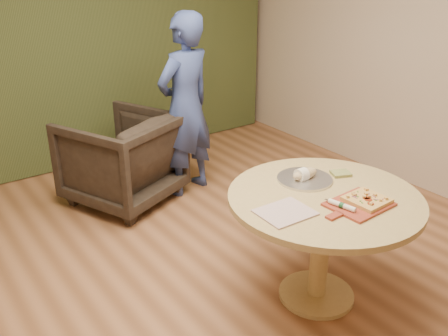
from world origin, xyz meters
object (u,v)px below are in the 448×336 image
at_px(armchair, 121,155).
at_px(serving_tray, 305,179).
at_px(flatbread_pizza, 367,200).
at_px(cutlery_roll, 342,205).
at_px(pedestal_table, 323,216).
at_px(person_standing, 185,106).
at_px(bread_roll, 304,174).
at_px(pizza_paddle, 358,205).

bearing_deg(armchair, serving_tray, 81.89).
bearing_deg(flatbread_pizza, cutlery_roll, 169.70).
distance_m(pedestal_table, serving_tray, 0.28).
bearing_deg(cutlery_roll, armchair, 87.86).
distance_m(flatbread_pizza, cutlery_roll, 0.18).
bearing_deg(armchair, person_standing, 141.78).
xyz_separation_m(armchair, person_standing, (0.58, -0.16, 0.38)).
xyz_separation_m(cutlery_roll, bread_roll, (0.10, 0.41, 0.01)).
xyz_separation_m(flatbread_pizza, cutlery_roll, (-0.18, 0.03, 0.00)).
xyz_separation_m(pedestal_table, person_standing, (0.16, 1.87, 0.22)).
bearing_deg(serving_tray, armchair, 104.66).
relative_size(pedestal_table, cutlery_roll, 5.95).
distance_m(pizza_paddle, armchair, 2.31).
xyz_separation_m(pizza_paddle, armchair, (-0.47, 2.24, -0.32)).
distance_m(serving_tray, armchair, 1.89).
bearing_deg(pizza_paddle, cutlery_roll, 165.55).
distance_m(cutlery_roll, bread_roll, 0.43).
xyz_separation_m(pizza_paddle, bread_roll, (-0.01, 0.44, 0.04)).
height_order(cutlery_roll, serving_tray, cutlery_roll).
height_order(cutlery_roll, person_standing, person_standing).
bearing_deg(flatbread_pizza, bread_roll, 99.46).
xyz_separation_m(pizza_paddle, cutlery_roll, (-0.11, 0.02, 0.02)).
xyz_separation_m(pedestal_table, bread_roll, (0.04, 0.23, 0.18)).
bearing_deg(bread_roll, pedestal_table, -100.52).
relative_size(pedestal_table, person_standing, 0.72).
xyz_separation_m(serving_tray, person_standing, (0.11, 1.64, 0.07)).
relative_size(pedestal_table, flatbread_pizza, 5.14).
bearing_deg(armchair, bread_roll, 81.63).
relative_size(cutlery_roll, person_standing, 0.12).
bearing_deg(serving_tray, pizza_paddle, -89.90).
relative_size(pizza_paddle, armchair, 0.51).
xyz_separation_m(serving_tray, bread_roll, (-0.01, 0.00, 0.04)).
height_order(flatbread_pizza, bread_roll, bread_roll).
xyz_separation_m(pedestal_table, cutlery_roll, (-0.06, -0.18, 0.17)).
xyz_separation_m(pizza_paddle, serving_tray, (-0.00, 0.44, -0.00)).
height_order(pizza_paddle, bread_roll, bread_roll).
relative_size(armchair, person_standing, 0.54).
bearing_deg(cutlery_roll, person_standing, 72.54).
height_order(flatbread_pizza, cutlery_roll, flatbread_pizza).
xyz_separation_m(flatbread_pizza, bread_roll, (-0.07, 0.45, 0.02)).
bearing_deg(person_standing, bread_roll, 72.44).
bearing_deg(pizza_paddle, flatbread_pizza, -10.57).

